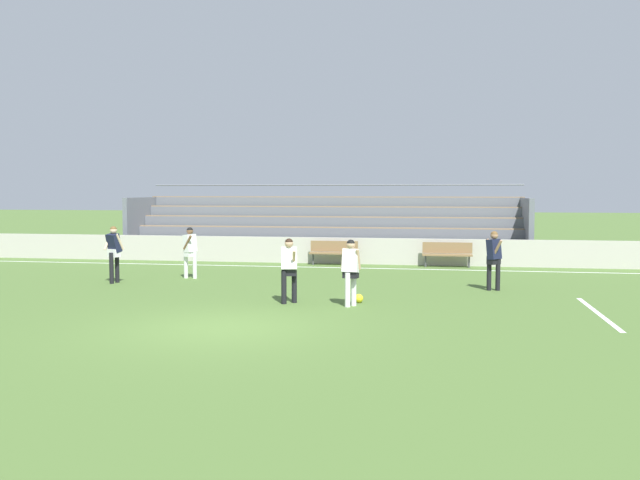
% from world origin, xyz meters
% --- Properties ---
extents(ground_plane, '(160.00, 160.00, 0.00)m').
position_xyz_m(ground_plane, '(0.00, 0.00, 0.00)').
color(ground_plane, '#4C6B30').
extents(field_line_sideline, '(44.00, 0.12, 0.01)m').
position_xyz_m(field_line_sideline, '(0.00, 11.26, 0.00)').
color(field_line_sideline, white).
rests_on(field_line_sideline, ground).
extents(field_line_penalty_mark, '(0.12, 4.40, 0.01)m').
position_xyz_m(field_line_penalty_mark, '(7.94, 3.09, 0.00)').
color(field_line_penalty_mark, white).
rests_on(field_line_penalty_mark, ground).
extents(sideline_wall, '(48.00, 0.16, 1.00)m').
position_xyz_m(sideline_wall, '(0.00, 12.66, 0.50)').
color(sideline_wall, '#BCB7AD').
rests_on(sideline_wall, ground).
extents(bleacher_stand, '(16.54, 3.56, 3.08)m').
position_xyz_m(bleacher_stand, '(-0.41, 15.16, 1.34)').
color(bleacher_stand, '#897051').
rests_on(bleacher_stand, ground).
extents(bench_far_right, '(1.80, 0.40, 0.90)m').
position_xyz_m(bench_far_right, '(4.65, 12.15, 0.55)').
color(bench_far_right, olive).
rests_on(bench_far_right, ground).
extents(bench_centre_sideline, '(1.80, 0.40, 0.90)m').
position_xyz_m(bench_centre_sideline, '(0.45, 12.15, 0.55)').
color(bench_centre_sideline, olive).
rests_on(bench_centre_sideline, ground).
extents(player_white_on_ball, '(0.49, 0.36, 1.62)m').
position_xyz_m(player_white_on_ball, '(2.27, 3.04, 0.96)').
color(player_white_on_ball, white).
rests_on(player_white_on_ball, ground).
extents(player_white_deep_cover, '(0.47, 0.68, 1.61)m').
position_xyz_m(player_white_deep_cover, '(0.71, 3.22, 0.95)').
color(player_white_deep_cover, black).
rests_on(player_white_deep_cover, ground).
extents(player_dark_overlapping, '(0.46, 0.63, 1.66)m').
position_xyz_m(player_dark_overlapping, '(5.86, 6.36, 0.99)').
color(player_dark_overlapping, black).
rests_on(player_dark_overlapping, ground).
extents(player_white_wide_right, '(0.43, 0.63, 1.63)m').
position_xyz_m(player_white_wide_right, '(-3.45, 7.44, 0.97)').
color(player_white_wide_right, white).
rests_on(player_white_wide_right, ground).
extents(player_dark_challenging, '(0.59, 0.46, 1.72)m').
position_xyz_m(player_dark_challenging, '(-5.30, 5.96, 1.03)').
color(player_dark_challenging, black).
rests_on(player_dark_challenging, ground).
extents(soccer_ball, '(0.22, 0.22, 0.22)m').
position_xyz_m(soccer_ball, '(2.40, 3.60, 0.11)').
color(soccer_ball, yellow).
rests_on(soccer_ball, ground).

